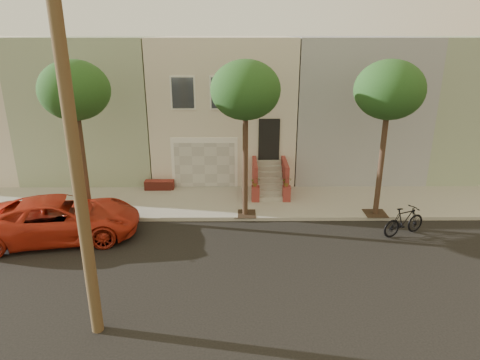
{
  "coord_description": "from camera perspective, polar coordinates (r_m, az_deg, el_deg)",
  "views": [
    {
      "loc": [
        0.65,
        -12.38,
        7.39
      ],
      "look_at": [
        0.78,
        3.0,
        1.98
      ],
      "focal_mm": 31.6,
      "sensor_mm": 36.0,
      "label": 1
    }
  ],
  "objects": [
    {
      "name": "house_row",
      "position": [
        23.87,
        -2.08,
        10.34
      ],
      "size": [
        33.1,
        11.7,
        7.0
      ],
      "color": "beige",
      "rests_on": "sidewalk"
    },
    {
      "name": "pickup_truck",
      "position": [
        17.21,
        -23.09,
        -4.79
      ],
      "size": [
        6.14,
        3.63,
        1.6
      ],
      "primitive_type": "imported",
      "rotation": [
        0.0,
        0.0,
        1.75
      ],
      "color": "#B52A18",
      "rests_on": "ground"
    },
    {
      "name": "tree_right",
      "position": [
        17.43,
        19.52,
        11.26
      ],
      "size": [
        2.7,
        2.57,
        6.3
      ],
      "color": "#2D2116",
      "rests_on": "sidewalk"
    },
    {
      "name": "motorcycle",
      "position": [
        17.34,
        21.29,
        -5.18
      ],
      "size": [
        1.97,
        1.26,
        1.15
      ],
      "primitive_type": "imported",
      "rotation": [
        0.0,
        0.0,
        1.98
      ],
      "color": "black",
      "rests_on": "ground"
    },
    {
      "name": "tree_left",
      "position": [
        17.53,
        -21.44,
        11.08
      ],
      "size": [
        2.7,
        2.57,
        6.3
      ],
      "color": "#2D2116",
      "rests_on": "sidewalk"
    },
    {
      "name": "ground",
      "position": [
        14.43,
        -3.07,
        -11.46
      ],
      "size": [
        90.0,
        90.0,
        0.0
      ],
      "primitive_type": "plane",
      "color": "black",
      "rests_on": "ground"
    },
    {
      "name": "tree_mid",
      "position": [
        16.42,
        0.75,
        11.91
      ],
      "size": [
        2.7,
        2.57,
        6.3
      ],
      "color": "#2D2116",
      "rests_on": "sidewalk"
    },
    {
      "name": "sidewalk",
      "position": [
        19.19,
        -2.4,
        -3.05
      ],
      "size": [
        40.0,
        3.7,
        0.15
      ],
      "primitive_type": "cube",
      "color": "#9C978D",
      "rests_on": "ground"
    }
  ]
}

